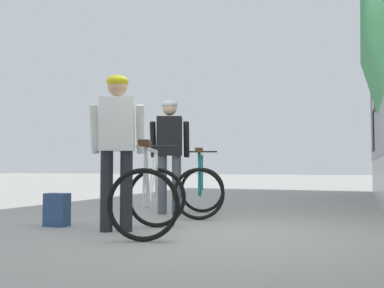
% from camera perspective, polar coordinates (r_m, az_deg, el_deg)
% --- Properties ---
extents(ground_plane, '(80.00, 80.00, 0.00)m').
position_cam_1_polar(ground_plane, '(4.81, 3.14, -11.58)').
color(ground_plane, '#A09E99').
extents(cyclist_near_in_white, '(0.66, 0.48, 1.76)m').
position_cam_1_polar(cyclist_near_in_white, '(5.05, -9.66, 0.85)').
color(cyclist_near_in_white, '#232328').
rests_on(cyclist_near_in_white, ground).
extents(cyclist_far_in_dark, '(0.66, 0.44, 1.76)m').
position_cam_1_polar(cyclist_far_in_dark, '(6.83, -2.92, -0.19)').
color(cyclist_far_in_dark, '#4C515B').
rests_on(cyclist_far_in_dark, ground).
extents(bicycle_near_white, '(1.01, 1.24, 0.99)m').
position_cam_1_polar(bicycle_near_white, '(4.82, -5.39, -6.76)').
color(bicycle_near_white, black).
rests_on(bicycle_near_white, ground).
extents(bicycle_far_teal, '(0.99, 1.23, 0.99)m').
position_cam_1_polar(bicycle_far_teal, '(6.55, 1.11, -5.78)').
color(bicycle_far_teal, black).
rests_on(bicycle_far_teal, ground).
extents(backpack_on_platform, '(0.29, 0.19, 0.40)m').
position_cam_1_polar(backpack_on_platform, '(5.67, -17.04, -8.12)').
color(backpack_on_platform, navy).
rests_on(backpack_on_platform, ground).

